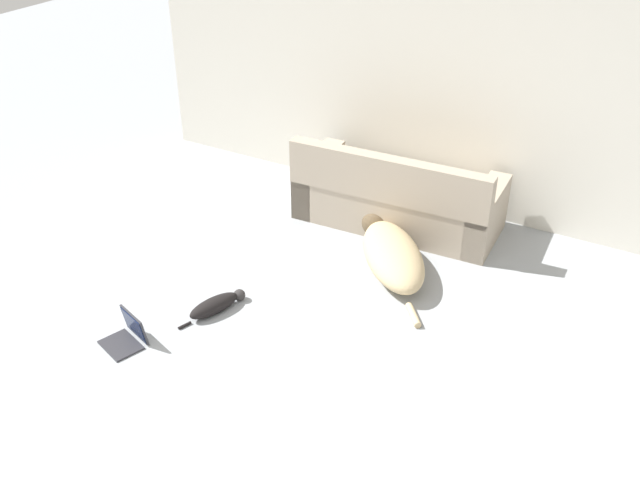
# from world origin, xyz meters

# --- Properties ---
(wall_back) EXTENTS (6.42, 0.06, 2.53)m
(wall_back) POSITION_xyz_m (0.00, 3.95, 1.26)
(wall_back) COLOR silver
(wall_back) RESTS_ON ground_plane
(couch) EXTENTS (1.91, 0.88, 0.80)m
(couch) POSITION_xyz_m (-0.20, 3.36, 0.26)
(couch) COLOR tan
(couch) RESTS_ON ground_plane
(dog) EXTENTS (1.09, 1.30, 0.31)m
(dog) POSITION_xyz_m (0.06, 2.67, 0.15)
(dog) COLOR tan
(dog) RESTS_ON ground_plane
(cat) EXTENTS (0.28, 0.61, 0.13)m
(cat) POSITION_xyz_m (-0.86, 1.42, 0.06)
(cat) COLOR black
(cat) RESTS_ON ground_plane
(laptop_open) EXTENTS (0.37, 0.35, 0.24)m
(laptop_open) POSITION_xyz_m (-1.19, 0.80, 0.08)
(laptop_open) COLOR #2D2D33
(laptop_open) RESTS_ON ground_plane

